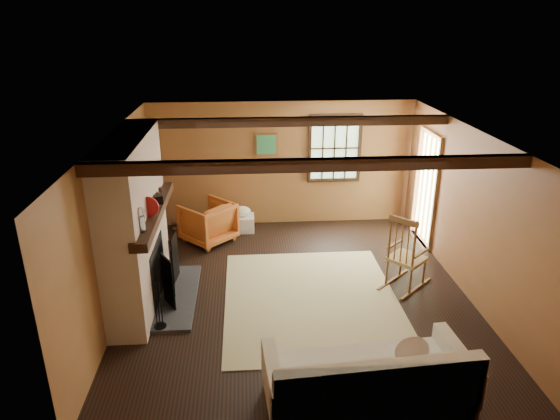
{
  "coord_description": "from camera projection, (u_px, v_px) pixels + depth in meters",
  "views": [
    {
      "loc": [
        -0.71,
        -6.44,
        3.86
      ],
      "look_at": [
        -0.21,
        0.4,
        1.18
      ],
      "focal_mm": 32.0,
      "sensor_mm": 36.0,
      "label": 1
    }
  ],
  "objects": [
    {
      "name": "sofa",
      "position": [
        369.0,
        387.0,
        5.13
      ],
      "size": [
        2.16,
        1.07,
        0.85
      ],
      "rotation": [
        0.0,
        0.0,
        0.07
      ],
      "color": "beige",
      "rests_on": "ground"
    },
    {
      "name": "rocking_chair",
      "position": [
        406.0,
        257.0,
        7.45
      ],
      "size": [
        0.93,
        0.9,
        1.18
      ],
      "rotation": [
        0.0,
        0.0,
        2.31
      ],
      "color": "tan",
      "rests_on": "ground"
    },
    {
      "name": "rug",
      "position": [
        311.0,
        299.0,
        7.27
      ],
      "size": [
        2.5,
        3.0,
        0.01
      ],
      "primitive_type": "cube",
      "color": "tan",
      "rests_on": "ground"
    },
    {
      "name": "room_envelope",
      "position": [
        311.0,
        183.0,
        7.1
      ],
      "size": [
        5.02,
        5.52,
        2.44
      ],
      "color": "#955635",
      "rests_on": "ground"
    },
    {
      "name": "basket_pillow",
      "position": [
        241.0,
        211.0,
        9.46
      ],
      "size": [
        0.46,
        0.42,
        0.19
      ],
      "primitive_type": "ellipsoid",
      "rotation": [
        0.0,
        0.0,
        -0.36
      ],
      "color": "beige",
      "rests_on": "laundry_basket"
    },
    {
      "name": "firewood_pile",
      "position": [
        188.0,
        225.0,
        9.55
      ],
      "size": [
        0.6,
        0.11,
        0.22
      ],
      "color": "#553224",
      "rests_on": "ground"
    },
    {
      "name": "fireplace",
      "position": [
        137.0,
        230.0,
        6.89
      ],
      "size": [
        1.02,
        2.3,
        2.4
      ],
      "color": "brown",
      "rests_on": "ground"
    },
    {
      "name": "ground",
      "position": [
        296.0,
        293.0,
        7.44
      ],
      "size": [
        5.5,
        5.5,
        0.0
      ],
      "primitive_type": "plane",
      "color": "black",
      "rests_on": "ground"
    },
    {
      "name": "laundry_basket",
      "position": [
        241.0,
        223.0,
        9.55
      ],
      "size": [
        0.5,
        0.38,
        0.3
      ],
      "primitive_type": "cube",
      "rotation": [
        0.0,
        0.0,
        -0.0
      ],
      "color": "white",
      "rests_on": "ground"
    },
    {
      "name": "armchair",
      "position": [
        208.0,
        222.0,
        9.02
      ],
      "size": [
        1.15,
        1.15,
        0.75
      ],
      "primitive_type": "imported",
      "rotation": [
        0.0,
        0.0,
        -2.37
      ],
      "color": "#BF6026",
      "rests_on": "ground"
    }
  ]
}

